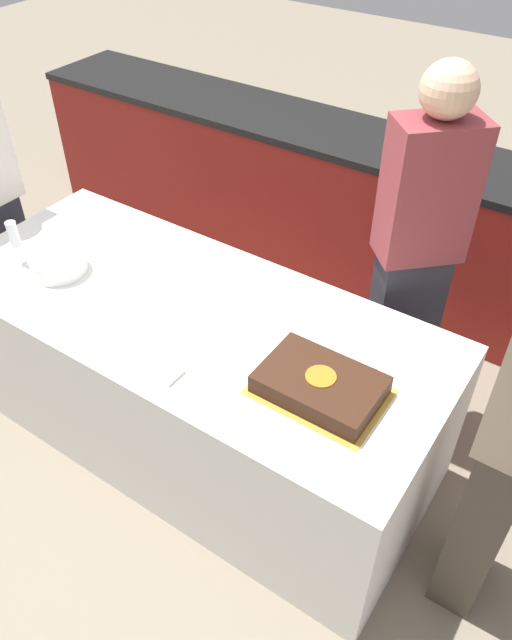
% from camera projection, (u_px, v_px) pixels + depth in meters
% --- Properties ---
extents(ground_plane, '(14.00, 14.00, 0.00)m').
position_uv_depth(ground_plane, '(199.00, 432.00, 2.99)').
color(ground_plane, gray).
extents(back_counter, '(4.40, 0.58, 0.92)m').
position_uv_depth(back_counter, '(356.00, 212.00, 3.66)').
color(back_counter, maroon).
rests_on(back_counter, ground_plane).
extents(dining_table, '(2.14, 0.92, 0.77)m').
position_uv_depth(dining_table, '(194.00, 376.00, 2.74)').
color(dining_table, white).
rests_on(dining_table, ground_plane).
extents(cake, '(0.45, 0.31, 0.08)m').
position_uv_depth(cake, '(320.00, 385.00, 2.12)').
color(cake, gold).
rests_on(cake, dining_table).
extents(plate_stack, '(0.24, 0.24, 0.08)m').
position_uv_depth(plate_stack, '(58.00, 263.00, 2.66)').
color(plate_stack, white).
rests_on(plate_stack, dining_table).
extents(wine_glass, '(0.07, 0.07, 0.20)m').
position_uv_depth(wine_glass, '(14.00, 237.00, 2.65)').
color(wine_glass, white).
rests_on(wine_glass, dining_table).
extents(side_plate_near_cake, '(0.21, 0.21, 0.00)m').
position_uv_depth(side_plate_near_cake, '(377.00, 349.00, 2.31)').
color(side_plate_near_cake, white).
rests_on(side_plate_near_cake, dining_table).
extents(utensil_pile, '(0.12, 0.09, 0.02)m').
position_uv_depth(utensil_pile, '(164.00, 371.00, 2.21)').
color(utensil_pile, white).
rests_on(utensil_pile, dining_table).
extents(person_cutting_cake, '(0.38, 0.38, 1.68)m').
position_uv_depth(person_cutting_cake, '(415.00, 258.00, 2.56)').
color(person_cutting_cake, '#282833').
rests_on(person_cutting_cake, ground_plane).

